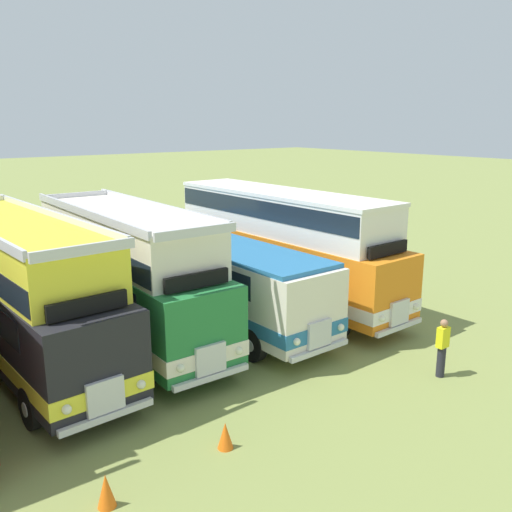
{
  "coord_description": "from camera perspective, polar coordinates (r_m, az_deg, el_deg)",
  "views": [
    {
      "loc": [
        -3.97,
        -16.3,
        7.15
      ],
      "look_at": [
        8.29,
        -0.4,
        2.22
      ],
      "focal_mm": 38.73,
      "sensor_mm": 36.0,
      "label": 1
    }
  ],
  "objects": [
    {
      "name": "bus_fourth_in_row",
      "position": [
        17.8,
        -23.34,
        -2.98
      ],
      "size": [
        3.05,
        11.18,
        4.52
      ],
      "color": "black",
      "rests_on": "ground"
    },
    {
      "name": "cone_mid_row",
      "position": [
        11.69,
        -15.22,
        -22.34
      ],
      "size": [
        0.36,
        0.36,
        0.69
      ],
      "primitive_type": "cone",
      "color": "orange",
      "rests_on": "ground"
    },
    {
      "name": "cone_near_end",
      "position": [
        12.98,
        -3.19,
        -18.02
      ],
      "size": [
        0.36,
        0.36,
        0.63
      ],
      "primitive_type": "cone",
      "color": "orange",
      "rests_on": "ground"
    },
    {
      "name": "marshal_person",
      "position": [
        16.74,
        18.67,
        -8.94
      ],
      "size": [
        0.36,
        0.24,
        1.73
      ],
      "color": "#23232D",
      "rests_on": "ground"
    },
    {
      "name": "bus_seventh_in_row",
      "position": [
        21.93,
        2.7,
        1.47
      ],
      "size": [
        2.83,
        11.39,
        4.49
      ],
      "color": "orange",
      "rests_on": "ground"
    },
    {
      "name": "ground_plane",
      "position": [
        18.23,
        -22.31,
        -10.39
      ],
      "size": [
        200.0,
        200.0,
        0.0
      ],
      "primitive_type": "plane",
      "color": "olive"
    },
    {
      "name": "bus_sixth_in_row",
      "position": [
        20.28,
        -4.68,
        -1.67
      ],
      "size": [
        2.75,
        11.27,
        2.99
      ],
      "color": "silver",
      "rests_on": "ground"
    },
    {
      "name": "bus_fifth_in_row",
      "position": [
        18.6,
        -13.28,
        -1.52
      ],
      "size": [
        2.72,
        10.18,
        4.52
      ],
      "color": "#237538",
      "rests_on": "ground"
    }
  ]
}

